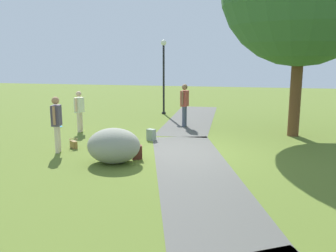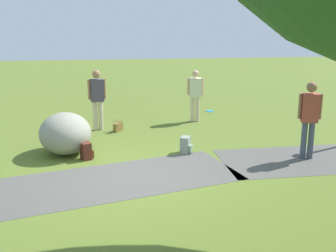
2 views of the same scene
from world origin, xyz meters
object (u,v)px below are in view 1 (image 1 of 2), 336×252
(lawn_boulder, at_px, (114,146))
(woman_with_handbag, at_px, (57,120))
(frisbee_on_grass, at_px, (59,127))
(man_near_boulder, at_px, (79,109))
(passerby_on_path, at_px, (185,102))
(lamp_post, at_px, (164,69))
(handbag_on_grass, at_px, (74,144))
(backpack_by_boulder, at_px, (137,152))
(spare_backpack_on_lawn, at_px, (151,135))

(lawn_boulder, xyz_separation_m, woman_with_handbag, (-0.72, -2.07, 0.51))
(lawn_boulder, distance_m, frisbee_on_grass, 6.01)
(man_near_boulder, height_order, frisbee_on_grass, man_near_boulder)
(lawn_boulder, bearing_deg, frisbee_on_grass, -137.84)
(woman_with_handbag, relative_size, passerby_on_path, 0.97)
(lamp_post, xyz_separation_m, handbag_on_grass, (7.33, -1.41, -2.14))
(lamp_post, relative_size, man_near_boulder, 2.33)
(passerby_on_path, height_order, frisbee_on_grass, passerby_on_path)
(lamp_post, xyz_separation_m, backpack_by_boulder, (8.10, 0.94, -2.08))
(woman_with_handbag, xyz_separation_m, backpack_by_boulder, (0.21, 2.59, -0.81))
(man_near_boulder, distance_m, handbag_on_grass, 2.66)
(lamp_post, relative_size, backpack_by_boulder, 9.26)
(woman_with_handbag, xyz_separation_m, man_near_boulder, (-2.95, -0.64, -0.09))
(spare_backpack_on_lawn, bearing_deg, lamp_post, -172.23)
(handbag_on_grass, bearing_deg, lamp_post, 169.12)
(passerby_on_path, relative_size, spare_backpack_on_lawn, 4.45)
(man_near_boulder, relative_size, frisbee_on_grass, 6.57)
(lamp_post, height_order, frisbee_on_grass, lamp_post)
(frisbee_on_grass, bearing_deg, handbag_on_grass, 34.61)
(lawn_boulder, relative_size, spare_backpack_on_lawn, 4.02)
(frisbee_on_grass, bearing_deg, backpack_by_boulder, 49.04)
(spare_backpack_on_lawn, height_order, frisbee_on_grass, spare_backpack_on_lawn)
(lamp_post, distance_m, lawn_boulder, 8.80)
(spare_backpack_on_lawn, bearing_deg, frisbee_on_grass, -110.04)
(man_near_boulder, bearing_deg, lamp_post, 155.13)
(lamp_post, xyz_separation_m, man_near_boulder, (4.94, -2.29, -1.36))
(passerby_on_path, xyz_separation_m, backpack_by_boulder, (5.03, -0.60, -0.85))
(lamp_post, bearing_deg, spare_backpack_on_lawn, 7.77)
(backpack_by_boulder, xyz_separation_m, frisbee_on_grass, (-3.94, -4.54, -0.18))
(woman_with_handbag, xyz_separation_m, frisbee_on_grass, (-3.73, -1.95, -0.99))
(spare_backpack_on_lawn, bearing_deg, passerby_on_path, 164.21)
(lamp_post, bearing_deg, backpack_by_boulder, 6.63)
(passerby_on_path, bearing_deg, woman_with_handbag, -33.53)
(backpack_by_boulder, bearing_deg, lawn_boulder, -45.64)
(lawn_boulder, height_order, handbag_on_grass, lawn_boulder)
(lawn_boulder, height_order, backpack_by_boulder, lawn_boulder)
(man_near_boulder, xyz_separation_m, handbag_on_grass, (2.39, 0.88, -0.78))
(spare_backpack_on_lawn, bearing_deg, woman_with_handbag, -48.80)
(handbag_on_grass, distance_m, frisbee_on_grass, 3.86)
(lawn_boulder, xyz_separation_m, handbag_on_grass, (-1.27, -1.84, -0.35))
(man_near_boulder, xyz_separation_m, passerby_on_path, (-1.87, 3.83, 0.13))
(backpack_by_boulder, distance_m, spare_backpack_on_lawn, 2.35)
(lamp_post, bearing_deg, lawn_boulder, 2.83)
(passerby_on_path, bearing_deg, frisbee_on_grass, -78.02)
(woman_with_handbag, xyz_separation_m, spare_backpack_on_lawn, (-2.13, 2.43, -0.81))
(lamp_post, relative_size, passerby_on_path, 2.08)
(woman_with_handbag, distance_m, handbag_on_grass, 1.06)
(spare_backpack_on_lawn, bearing_deg, lawn_boulder, -7.20)
(woman_with_handbag, relative_size, backpack_by_boulder, 4.31)
(lawn_boulder, xyz_separation_m, man_near_boulder, (-3.67, -2.71, 0.42))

